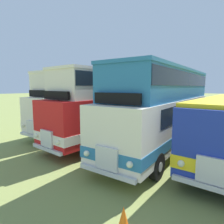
# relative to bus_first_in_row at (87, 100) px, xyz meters

# --- Properties ---
(bus_first_in_row) EXTENTS (3.02, 9.80, 4.49)m
(bus_first_in_row) POSITION_rel_bus_first_in_row_xyz_m (0.00, 0.00, 0.00)
(bus_first_in_row) COLOR silver
(bus_first_in_row) RESTS_ON ground
(bus_second_in_row) EXTENTS (2.87, 11.22, 4.49)m
(bus_second_in_row) POSITION_rel_bus_first_in_row_xyz_m (3.34, -0.20, 0.01)
(bus_second_in_row) COLOR red
(bus_second_in_row) RESTS_ON ground
(bus_third_in_row) EXTENTS (3.15, 11.25, 4.49)m
(bus_third_in_row) POSITION_rel_bus_first_in_row_xyz_m (6.67, -0.43, 0.01)
(bus_third_in_row) COLOR silver
(bus_third_in_row) RESTS_ON ground
(cone_near_end) EXTENTS (0.36, 0.36, 0.71)m
(cone_near_end) POSITION_rel_bus_first_in_row_xyz_m (8.60, -7.42, -2.11)
(cone_near_end) COLOR orange
(cone_near_end) RESTS_ON ground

